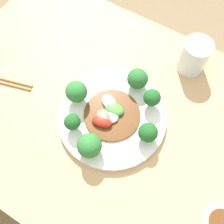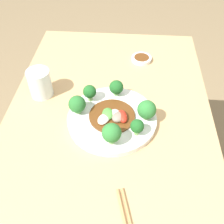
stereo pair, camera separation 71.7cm
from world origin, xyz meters
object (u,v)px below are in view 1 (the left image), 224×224
at_px(plate, 112,117).
at_px(broccoli_northeast, 72,122).
at_px(broccoli_north, 89,146).
at_px(stirfry_center, 109,114).
at_px(sauce_dish, 221,223).
at_px(broccoli_southwest, 152,98).
at_px(drinking_glass, 194,56).
at_px(broccoli_south, 138,79).
at_px(broccoli_east, 76,92).
at_px(broccoli_west, 148,133).

relative_size(plate, broccoli_northeast, 5.11).
distance_m(broccoli_north, stirfry_center, 0.10).
bearing_deg(sauce_dish, plate, -15.58).
height_order(broccoli_southwest, stirfry_center, broccoli_southwest).
relative_size(stirfry_center, drinking_glass, 1.48).
relative_size(broccoli_northeast, broccoli_south, 0.89).
relative_size(plate, broccoli_east, 4.06).
bearing_deg(broccoli_south, broccoli_northeast, 67.87).
relative_size(broccoli_north, broccoli_south, 1.05).
xyz_separation_m(broccoli_southwest, sauce_dish, (-0.27, 0.17, -0.05)).
bearing_deg(broccoli_east, drinking_glass, -128.58).
bearing_deg(broccoli_southwest, broccoli_northeast, 49.25).
height_order(broccoli_east, broccoli_northeast, broccoli_east).
bearing_deg(plate, broccoli_southwest, -131.58).
bearing_deg(stirfry_center, drinking_glass, -113.62).
bearing_deg(stirfry_center, plate, -142.68).
bearing_deg(stirfry_center, broccoli_south, -98.28).
height_order(broccoli_west, broccoli_east, broccoli_east).
bearing_deg(broccoli_east, stirfry_center, -178.48).
xyz_separation_m(broccoli_south, sauce_dish, (-0.32, 0.20, -0.04)).
distance_m(broccoli_northeast, stirfry_center, 0.10).
bearing_deg(broccoli_southwest, broccoli_west, 111.75).
bearing_deg(broccoli_southwest, broccoli_south, -28.18).
bearing_deg(plate, broccoli_south, -95.92).
bearing_deg(sauce_dish, broccoli_north, 1.96).
xyz_separation_m(broccoli_southwest, drinking_glass, (-0.04, -0.17, -0.01)).
bearing_deg(drinking_glass, plate, 67.03).
distance_m(broccoli_northeast, drinking_glass, 0.37).
relative_size(broccoli_west, sauce_dish, 0.70).
height_order(broccoli_northeast, stirfry_center, broccoli_northeast).
relative_size(broccoli_north, stirfry_center, 0.45).
relative_size(broccoli_west, drinking_glass, 0.58).
height_order(broccoli_north, broccoli_south, broccoli_north).
height_order(broccoli_southwest, broccoli_south, broccoli_south).
bearing_deg(stirfry_center, broccoli_northeast, 50.99).
xyz_separation_m(broccoli_southwest, broccoli_northeast, (0.13, 0.15, -0.00)).
distance_m(broccoli_east, stirfry_center, 0.10).
height_order(broccoli_north, drinking_glass, drinking_glass).
relative_size(broccoli_south, sauce_dish, 0.77).
xyz_separation_m(broccoli_northeast, drinking_glass, (-0.17, -0.33, -0.00)).
xyz_separation_m(broccoli_west, broccoli_northeast, (0.17, 0.07, 0.00)).
bearing_deg(broccoli_northeast, broccoli_east, -63.30).
height_order(broccoli_southwest, broccoli_north, broccoli_north).
xyz_separation_m(broccoli_west, broccoli_north, (0.10, 0.10, 0.00)).
xyz_separation_m(broccoli_northeast, broccoli_south, (-0.08, -0.19, 0.00)).
bearing_deg(broccoli_southwest, broccoli_north, 70.14).
relative_size(broccoli_north, drinking_glass, 0.67).
bearing_deg(drinking_glass, stirfry_center, 66.38).
distance_m(broccoli_west, broccoli_east, 0.20).
height_order(broccoli_southwest, broccoli_northeast, broccoli_southwest).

